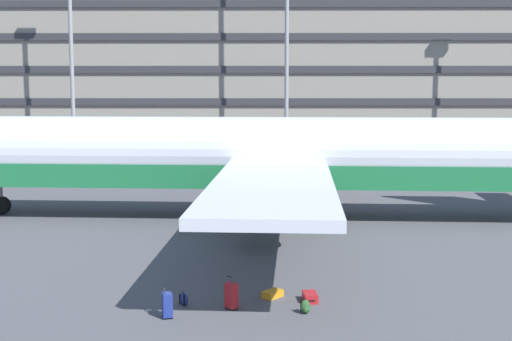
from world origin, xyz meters
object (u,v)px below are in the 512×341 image
Objects in this scene: airliner at (268,157)px; backpack_navy at (184,299)px; suitcase_teal at (310,297)px; backpack_upright at (305,307)px; suitcase_small at (167,305)px; suitcase_scuffed at (273,294)px; suitcase_laid_flat at (231,295)px.

airliner is 14.43m from backpack_navy.
airliner reaches higher than suitcase_teal.
suitcase_teal is at bearing -84.96° from airliner.
backpack_upright is (-0.21, -1.14, 0.06)m from suitcase_teal.
suitcase_small is 1.31× the size of suitcase_teal.
suitcase_scuffed is 1.73m from suitcase_laid_flat.
suitcase_laid_flat reaches higher than suitcase_small.
backpack_navy reaches higher than suitcase_scuffed.
suitcase_laid_flat is 2.25× the size of backpack_navy.
suitcase_teal is 1.57× the size of backpack_upright.
suitcase_scuffed is at bearing 160.65° from suitcase_teal.
airliner is 14.91m from backpack_upright.
backpack_navy is at bearing -173.56° from suitcase_teal.
suitcase_teal is 3.85m from backpack_navy.
suitcase_scuffed is 1.66× the size of backpack_navy.
suitcase_teal is at bearing 20.27° from suitcase_small.
suitcase_small is at bearing -107.57° from backpack_navy.
airliner is at bearing 85.19° from suitcase_laid_flat.
suitcase_laid_flat is at bearing -94.81° from airliner.
suitcase_teal is at bearing 6.44° from backpack_navy.
suitcase_laid_flat reaches higher than backpack_navy.
suitcase_scuffed is 1.04× the size of suitcase_teal.
backpack_upright is (2.17, -0.39, -0.22)m from suitcase_laid_flat.
backpack_navy is at bearing 167.32° from suitcase_laid_flat.
backpack_upright is at bearing 5.78° from suitcase_small.
suitcase_laid_flat is 2.21× the size of backpack_upright.
suitcase_laid_flat is at bearing 169.93° from backpack_upright.
suitcase_scuffed is at bearing 32.67° from suitcase_small.
suitcase_teal is (4.18, 1.54, -0.25)m from suitcase_small.
suitcase_teal is 1.60× the size of backpack_navy.
suitcase_laid_flat reaches higher than suitcase_scuffed.
suitcase_teal reaches higher than suitcase_scuffed.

